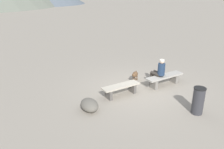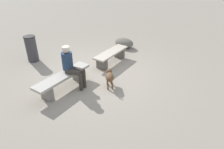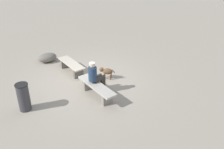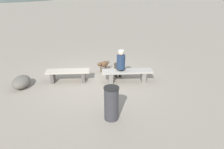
# 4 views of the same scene
# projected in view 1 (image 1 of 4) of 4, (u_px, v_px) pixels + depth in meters

# --- Properties ---
(ground) EXTENTS (210.00, 210.00, 0.06)m
(ground) POSITION_uv_depth(u_px,v_px,m) (140.00, 90.00, 9.53)
(ground) COLOR #9E9384
(bench_left) EXTENTS (1.59, 0.47, 0.43)m
(bench_left) POSITION_uv_depth(u_px,v_px,m) (121.00, 88.00, 8.86)
(bench_left) COLOR #605B56
(bench_left) RESTS_ON ground
(bench_right) EXTENTS (1.85, 0.46, 0.46)m
(bench_right) POSITION_uv_depth(u_px,v_px,m) (165.00, 78.00, 9.78)
(bench_right) COLOR gray
(bench_right) RESTS_ON ground
(seated_person) EXTENTS (0.38, 0.67, 1.23)m
(seated_person) POSITION_uv_depth(u_px,v_px,m) (159.00, 71.00, 9.61)
(seated_person) COLOR navy
(seated_person) RESTS_ON ground
(dog) EXTENTS (0.52, 0.47, 0.46)m
(dog) POSITION_uv_depth(u_px,v_px,m) (135.00, 75.00, 10.18)
(dog) COLOR brown
(dog) RESTS_ON ground
(trash_bin) EXTENTS (0.41, 0.41, 0.95)m
(trash_bin) POSITION_uv_depth(u_px,v_px,m) (198.00, 101.00, 7.53)
(trash_bin) COLOR #38383D
(trash_bin) RESTS_ON ground
(boulder) EXTENTS (0.63, 0.88, 0.40)m
(boulder) POSITION_uv_depth(u_px,v_px,m) (89.00, 105.00, 7.82)
(boulder) COLOR #6B665B
(boulder) RESTS_ON ground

